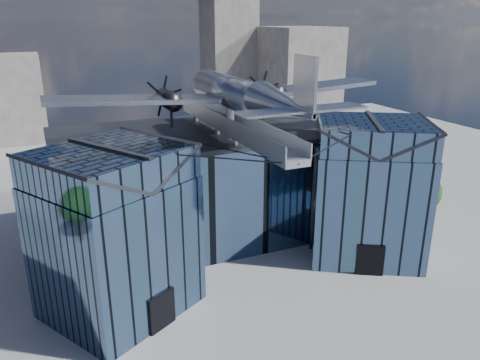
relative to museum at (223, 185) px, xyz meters
name	(u,v)px	position (x,y,z in m)	size (l,w,h in m)	color
ground_plane	(250,270)	(0.00, -5.82, -5.54)	(120.00, 120.00, 0.00)	gray
museum	(223,185)	(0.00, 0.00, 0.00)	(32.88, 24.50, 17.60)	#3E5A7E
bg_towers	(134,77)	(1.45, 44.67, 4.47)	(77.00, 24.50, 26.00)	gray
tree_plaza_e	(420,192)	(17.75, -5.57, -1.44)	(4.53, 4.53, 6.06)	#372216
tree_side_e	(399,176)	(19.28, -0.97, -1.45)	(4.37, 4.37, 6.04)	#372216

